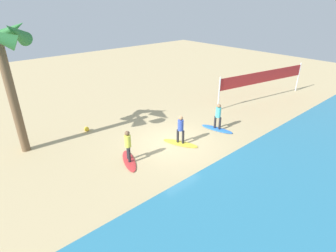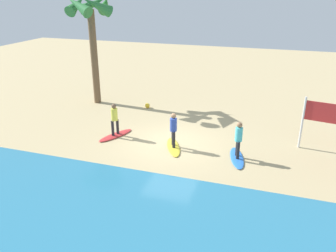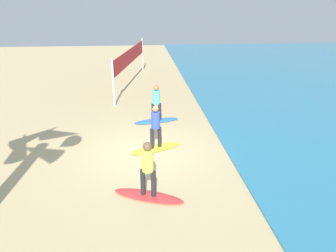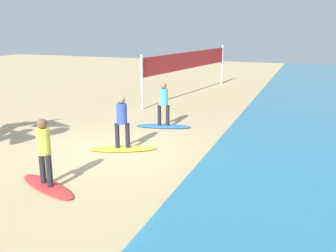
{
  "view_description": "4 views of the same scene",
  "coord_description": "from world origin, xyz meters",
  "views": [
    {
      "loc": [
        9.05,
        9.98,
        7.49
      ],
      "look_at": [
        0.34,
        0.0,
        1.17
      ],
      "focal_mm": 28.62,
      "sensor_mm": 36.0,
      "label": 1
    },
    {
      "loc": [
        -4.55,
        14.39,
        7.05
      ],
      "look_at": [
        0.03,
        0.42,
        1.08
      ],
      "focal_mm": 36.61,
      "sensor_mm": 36.0,
      "label": 2
    },
    {
      "loc": [
        11.09,
        -0.14,
        5.33
      ],
      "look_at": [
        0.58,
        0.79,
        1.25
      ],
      "focal_mm": 35.31,
      "sensor_mm": 36.0,
      "label": 3
    },
    {
      "loc": [
        9.98,
        5.83,
        3.86
      ],
      "look_at": [
        -0.5,
        1.83,
        0.86
      ],
      "focal_mm": 41.12,
      "sensor_mm": 36.0,
      "label": 4
    }
  ],
  "objects": [
    {
      "name": "surfboard_yellow",
      "position": [
        -0.23,
        0.41,
        0.04
      ],
      "size": [
        1.37,
        2.14,
        0.09
      ],
      "primitive_type": "ellipsoid",
      "rotation": [
        0.0,
        0.0,
        1.99
      ],
      "color": "yellow",
      "rests_on": "ground"
    },
    {
      "name": "surfer_yellow",
      "position": [
        -0.23,
        0.41,
        1.04
      ],
      "size": [
        0.32,
        0.43,
        1.64
      ],
      "color": "#232328",
      "rests_on": "surfboard_yellow"
    },
    {
      "name": "beach_ball",
      "position": [
        3.05,
        -4.61,
        0.15
      ],
      "size": [
        0.3,
        0.3,
        0.3
      ],
      "primitive_type": "sphere",
      "color": "yellow",
      "rests_on": "ground"
    },
    {
      "name": "surfer_blue",
      "position": [
        -3.24,
        0.6,
        1.04
      ],
      "size": [
        0.32,
        0.45,
        1.64
      ],
      "color": "#232328",
      "rests_on": "surfboard_blue"
    },
    {
      "name": "surfer_red",
      "position": [
        2.98,
        0.02,
        1.04
      ],
      "size": [
        0.32,
        0.44,
        1.64
      ],
      "color": "#232328",
      "rests_on": "surfboard_red"
    },
    {
      "name": "surfboard_red",
      "position": [
        2.98,
        0.02,
        0.04
      ],
      "size": [
        1.33,
        2.15,
        0.09
      ],
      "primitive_type": "ellipsoid",
      "rotation": [
        0.0,
        0.0,
        1.17
      ],
      "color": "red",
      "rests_on": "ground"
    },
    {
      "name": "palm_tree",
      "position": [
        6.58,
        -4.64,
        5.45
      ],
      "size": [
        2.88,
        3.03,
        6.79
      ],
      "color": "brown",
      "rests_on": "ground"
    },
    {
      "name": "ground_plane",
      "position": [
        0.0,
        0.0,
        0.0
      ],
      "size": [
        60.0,
        60.0,
        0.0
      ],
      "primitive_type": "plane",
      "color": "tan"
    },
    {
      "name": "surfboard_blue",
      "position": [
        -3.24,
        0.6,
        0.04
      ],
      "size": [
        1.05,
        2.17,
        0.09
      ],
      "primitive_type": "ellipsoid",
      "rotation": [
        0.0,
        0.0,
        1.81
      ],
      "color": "blue",
      "rests_on": "ground"
    }
  ]
}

